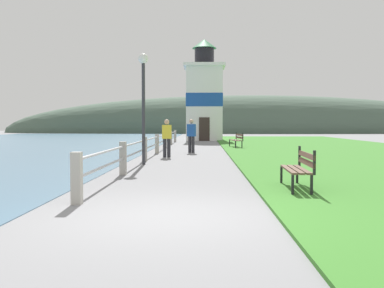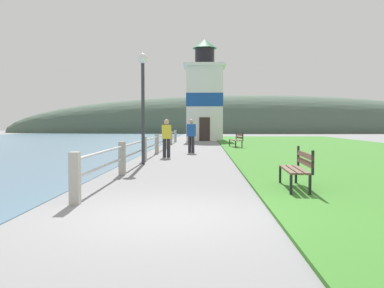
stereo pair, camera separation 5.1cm
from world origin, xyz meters
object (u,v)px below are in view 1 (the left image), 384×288
(person_strolling, at_px, (191,135))
(park_bench_near, at_px, (299,166))
(park_bench_midway, at_px, (237,139))
(lighthouse, at_px, (204,97))
(lamp_post, at_px, (143,88))
(person_by_railing, at_px, (167,137))

(person_strolling, bearing_deg, park_bench_near, -141.84)
(park_bench_near, height_order, park_bench_midway, same)
(park_bench_midway, distance_m, person_strolling, 5.03)
(park_bench_near, height_order, lighthouse, lighthouse)
(lighthouse, bearing_deg, person_strolling, -92.34)
(park_bench_midway, bearing_deg, lamp_post, 60.79)
(park_bench_near, height_order, person_strolling, person_strolling)
(park_bench_midway, relative_size, person_by_railing, 1.19)
(lamp_post, bearing_deg, lighthouse, 84.42)
(lighthouse, relative_size, lamp_post, 2.23)
(park_bench_midway, xyz_separation_m, person_by_railing, (-3.62, -7.13, 0.36))
(person_by_railing, bearing_deg, park_bench_near, -166.47)
(person_strolling, bearing_deg, park_bench_midway, -5.96)
(park_bench_midway, distance_m, lighthouse, 12.64)
(lighthouse, height_order, person_strolling, lighthouse)
(park_bench_near, xyz_separation_m, person_by_railing, (-3.70, 9.28, 0.36))
(lamp_post, bearing_deg, person_by_railing, 80.82)
(park_bench_midway, bearing_deg, person_strolling, 50.88)
(lighthouse, xyz_separation_m, person_by_railing, (-1.66, -19.19, -2.89))
(park_bench_near, relative_size, person_by_railing, 1.05)
(park_bench_near, distance_m, lamp_post, 7.62)
(park_bench_near, bearing_deg, lamp_post, -51.81)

